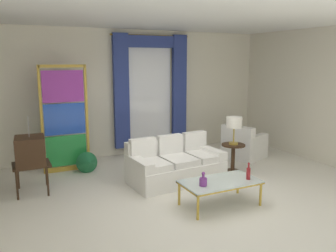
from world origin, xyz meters
name	(u,v)px	position (x,y,z in m)	size (l,w,h in m)	color
ground_plane	(189,195)	(0.00, 0.00, 0.00)	(16.00, 16.00, 0.00)	silver
wall_rear	(128,93)	(0.00, 3.06, 1.50)	(8.00, 0.12, 3.00)	silver
wall_right	(318,96)	(3.66, 0.60, 1.50)	(0.12, 7.00, 3.00)	silver
ceiling_slab	(169,18)	(0.00, 0.80, 3.02)	(8.00, 7.60, 0.04)	white
curtained_window	(151,83)	(0.54, 2.89, 1.74)	(2.00, 0.17, 2.70)	white
couch_white_long	(174,165)	(0.10, 0.77, 0.30)	(1.82, 1.04, 0.86)	white
coffee_table	(220,183)	(0.22, -0.60, 0.37)	(1.23, 0.66, 0.41)	silver
bottle_blue_decanter	(203,181)	(-0.14, -0.67, 0.48)	(0.12, 0.12, 0.22)	#753384
bottle_crystal_tall	(248,173)	(0.66, -0.74, 0.52)	(0.06, 0.06, 0.28)	maroon
vintage_tv	(30,152)	(-2.41, 1.30, 0.73)	(0.62, 0.63, 1.35)	#382314
armchair_white	(243,146)	(2.28, 1.45, 0.29)	(1.05, 1.03, 0.80)	white
stained_glass_divider	(65,121)	(-1.65, 2.27, 1.06)	(0.95, 0.05, 2.20)	gold
peacock_figurine	(88,163)	(-1.30, 1.89, 0.22)	(0.44, 0.60, 0.50)	beige
round_side_table	(233,156)	(1.41, 0.67, 0.36)	(0.48, 0.48, 0.59)	#382314
table_lamp_brass	(234,123)	(1.41, 0.67, 1.03)	(0.32, 0.32, 0.57)	#B29338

